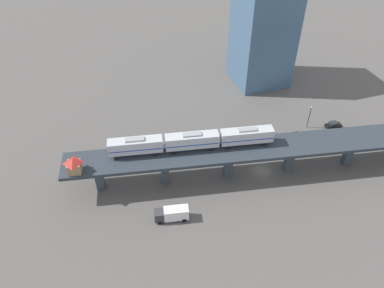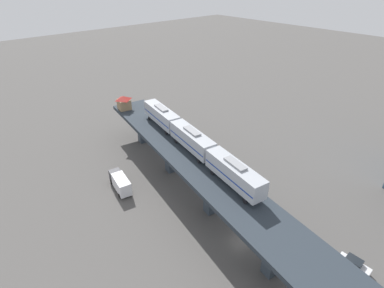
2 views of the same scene
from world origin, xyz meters
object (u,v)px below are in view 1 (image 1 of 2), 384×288
at_px(street_car_black, 333,125).
at_px(street_car_silver, 197,153).
at_px(street_car_white, 296,136).
at_px(street_lamp, 310,115).
at_px(office_tower, 264,27).
at_px(signal_hut, 74,165).
at_px(subway_train, 192,140).
at_px(delivery_truck, 172,214).

distance_m(street_car_black, street_car_silver, 39.82).
bearing_deg(street_car_white, street_lamp, 122.55).
bearing_deg(office_tower, signal_hut, -59.63).
distance_m(street_car_white, street_lamp, 7.47).
relative_size(street_car_black, street_lamp, 0.65).
bearing_deg(street_lamp, office_tower, -175.85).
bearing_deg(street_car_white, subway_train, -81.93).
height_order(subway_train, street_car_black, subway_train).
bearing_deg(street_car_white, street_car_silver, -93.40).
xyz_separation_m(street_car_white, street_lamp, (-3.64, 5.71, 3.17)).
bearing_deg(delivery_truck, street_car_silver, 147.28).
relative_size(street_car_black, office_tower, 0.13).
xyz_separation_m(delivery_truck, street_lamp, (-19.70, 44.46, 2.35)).
height_order(street_lamp, office_tower, office_tower).
bearing_deg(delivery_truck, signal_hut, -124.74).
distance_m(signal_hut, office_tower, 70.25).
bearing_deg(subway_train, delivery_truck, -34.84).
distance_m(subway_train, delivery_truck, 16.77).
bearing_deg(street_lamp, street_car_black, 69.64).
relative_size(signal_hut, street_car_black, 0.82).
xyz_separation_m(street_car_white, office_tower, (-31.54, 3.68, 17.06)).
xyz_separation_m(delivery_truck, office_tower, (-47.59, 42.44, 16.24)).
bearing_deg(subway_train, street_lamp, 102.40).
height_order(signal_hut, street_car_white, signal_hut).
height_order(street_car_black, street_car_silver, same).
bearing_deg(subway_train, street_car_silver, 151.74).
xyz_separation_m(street_car_black, street_lamp, (-2.49, -6.71, 3.17)).
xyz_separation_m(street_car_silver, office_tower, (-29.91, 31.08, 17.06)).
distance_m(signal_hut, street_lamp, 62.92).
bearing_deg(street_lamp, street_car_white, -57.45).
height_order(signal_hut, office_tower, office_tower).
xyz_separation_m(street_lamp, office_tower, (-27.90, -2.02, 13.89)).
bearing_deg(delivery_truck, street_car_black, 108.58).
relative_size(signal_hut, office_tower, 0.10).
bearing_deg(delivery_truck, street_car_white, 112.50).
height_order(signal_hut, delivery_truck, signal_hut).
relative_size(delivery_truck, street_lamp, 1.08).
xyz_separation_m(subway_train, street_car_white, (-4.34, 30.60, -9.63)).
xyz_separation_m(subway_train, office_tower, (-35.88, 34.29, 7.43)).
distance_m(street_car_silver, delivery_truck, 21.03).
bearing_deg(office_tower, street_car_silver, -46.09).
height_order(subway_train, street_car_white, subway_train).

